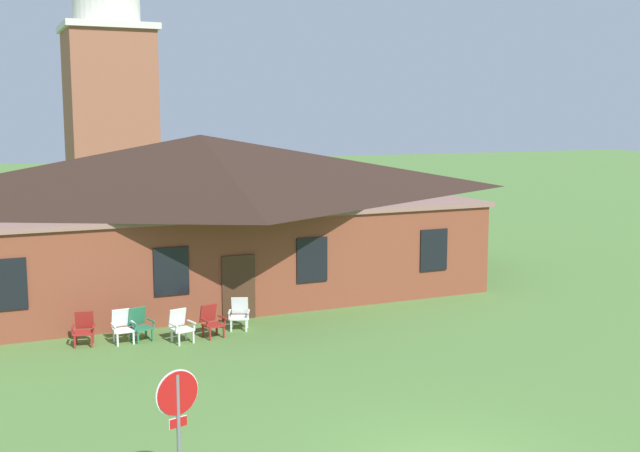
{
  "coord_description": "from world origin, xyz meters",
  "views": [
    {
      "loc": [
        -7.76,
        -11.59,
        6.59
      ],
      "look_at": [
        0.74,
        7.68,
        3.56
      ],
      "focal_mm": 44.08,
      "sensor_mm": 36.0,
      "label": 1
    }
  ],
  "objects_px": {
    "stop_sign": "(178,409)",
    "lawn_chair_left_end": "(140,323)",
    "lawn_chair_right_end": "(211,320)",
    "lawn_chair_by_porch": "(84,328)",
    "lawn_chair_near_door": "(122,325)",
    "lawn_chair_far_side": "(239,313)",
    "lawn_chair_middle": "(180,325)"
  },
  "relations": [
    {
      "from": "stop_sign",
      "to": "lawn_chair_left_end",
      "type": "bearing_deg",
      "value": 82.82
    },
    {
      "from": "lawn_chair_right_end",
      "to": "lawn_chair_by_porch",
      "type": "bearing_deg",
      "value": 169.16
    },
    {
      "from": "lawn_chair_near_door",
      "to": "lawn_chair_by_porch",
      "type": "bearing_deg",
      "value": 169.43
    },
    {
      "from": "lawn_chair_by_porch",
      "to": "lawn_chair_near_door",
      "type": "distance_m",
      "value": 1.07
    },
    {
      "from": "lawn_chair_by_porch",
      "to": "lawn_chair_far_side",
      "type": "height_order",
      "value": "same"
    },
    {
      "from": "lawn_chair_near_door",
      "to": "stop_sign",
      "type": "bearing_deg",
      "value": -94.31
    },
    {
      "from": "lawn_chair_near_door",
      "to": "lawn_chair_right_end",
      "type": "height_order",
      "value": "same"
    },
    {
      "from": "lawn_chair_right_end",
      "to": "stop_sign",
      "type": "bearing_deg",
      "value": -109.02
    },
    {
      "from": "lawn_chair_left_end",
      "to": "lawn_chair_far_side",
      "type": "bearing_deg",
      "value": -0.01
    },
    {
      "from": "lawn_chair_left_end",
      "to": "lawn_chair_middle",
      "type": "distance_m",
      "value": 1.23
    },
    {
      "from": "lawn_chair_by_porch",
      "to": "lawn_chair_middle",
      "type": "distance_m",
      "value": 2.73
    },
    {
      "from": "stop_sign",
      "to": "lawn_chair_by_porch",
      "type": "relative_size",
      "value": 2.43
    },
    {
      "from": "lawn_chair_right_end",
      "to": "lawn_chair_middle",
      "type": "bearing_deg",
      "value": -171.56
    },
    {
      "from": "lawn_chair_by_porch",
      "to": "stop_sign",
      "type": "bearing_deg",
      "value": -88.32
    },
    {
      "from": "lawn_chair_middle",
      "to": "lawn_chair_far_side",
      "type": "distance_m",
      "value": 2.11
    },
    {
      "from": "lawn_chair_near_door",
      "to": "lawn_chair_left_end",
      "type": "distance_m",
      "value": 0.51
    },
    {
      "from": "lawn_chair_left_end",
      "to": "lawn_chair_right_end",
      "type": "height_order",
      "value": "same"
    },
    {
      "from": "lawn_chair_by_porch",
      "to": "lawn_chair_right_end",
      "type": "bearing_deg",
      "value": -10.84
    },
    {
      "from": "lawn_chair_middle",
      "to": "lawn_chair_right_end",
      "type": "distance_m",
      "value": 0.98
    },
    {
      "from": "lawn_chair_left_end",
      "to": "lawn_chair_middle",
      "type": "relative_size",
      "value": 1.0
    },
    {
      "from": "lawn_chair_far_side",
      "to": "lawn_chair_by_porch",
      "type": "bearing_deg",
      "value": 177.74
    },
    {
      "from": "lawn_chair_right_end",
      "to": "lawn_chair_far_side",
      "type": "height_order",
      "value": "same"
    },
    {
      "from": "lawn_chair_by_porch",
      "to": "lawn_chair_right_end",
      "type": "distance_m",
      "value": 3.63
    },
    {
      "from": "lawn_chair_near_door",
      "to": "lawn_chair_middle",
      "type": "xyz_separation_m",
      "value": [
        1.55,
        -0.63,
        0.0
      ]
    },
    {
      "from": "stop_sign",
      "to": "lawn_chair_far_side",
      "type": "relative_size",
      "value": 2.43
    },
    {
      "from": "lawn_chair_middle",
      "to": "lawn_chair_right_end",
      "type": "height_order",
      "value": "same"
    },
    {
      "from": "lawn_chair_middle",
      "to": "lawn_chair_right_end",
      "type": "bearing_deg",
      "value": 8.44
    },
    {
      "from": "lawn_chair_by_porch",
      "to": "lawn_chair_right_end",
      "type": "xyz_separation_m",
      "value": [
        3.57,
        -0.68,
        0.0
      ]
    },
    {
      "from": "lawn_chair_near_door",
      "to": "lawn_chair_right_end",
      "type": "relative_size",
      "value": 1.0
    },
    {
      "from": "lawn_chair_near_door",
      "to": "lawn_chair_middle",
      "type": "relative_size",
      "value": 1.0
    },
    {
      "from": "stop_sign",
      "to": "lawn_chair_middle",
      "type": "xyz_separation_m",
      "value": [
        2.3,
        9.34,
        -1.14
      ]
    },
    {
      "from": "lawn_chair_near_door",
      "to": "lawn_chair_middle",
      "type": "distance_m",
      "value": 1.67
    }
  ]
}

